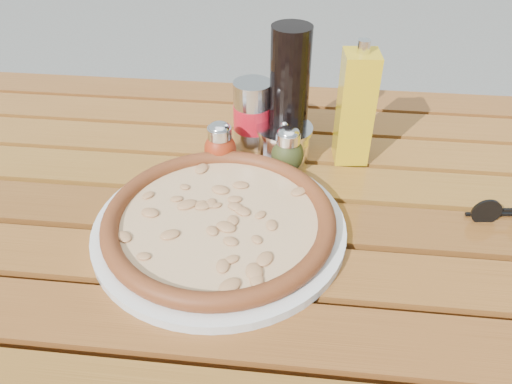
# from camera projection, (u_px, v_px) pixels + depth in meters

# --- Properties ---
(table) EXTENTS (1.40, 0.90, 0.75)m
(table) POSITION_uv_depth(u_px,v_px,m) (255.00, 252.00, 0.79)
(table) COLOR #3C210D
(table) RESTS_ON ground
(plate) EXTENTS (0.37, 0.37, 0.01)m
(plate) POSITION_uv_depth(u_px,v_px,m) (220.00, 227.00, 0.71)
(plate) COLOR silver
(plate) RESTS_ON table
(pizza) EXTENTS (0.35, 0.35, 0.03)m
(pizza) POSITION_uv_depth(u_px,v_px,m) (219.00, 219.00, 0.71)
(pizza) COLOR beige
(pizza) RESTS_ON plate
(pepper_shaker) EXTENTS (0.06, 0.06, 0.08)m
(pepper_shaker) POSITION_uv_depth(u_px,v_px,m) (220.00, 145.00, 0.83)
(pepper_shaker) COLOR #A63012
(pepper_shaker) RESTS_ON table
(oregano_shaker) EXTENTS (0.06, 0.06, 0.08)m
(oregano_shaker) POSITION_uv_depth(u_px,v_px,m) (288.00, 150.00, 0.82)
(oregano_shaker) COLOR #3A411A
(oregano_shaker) RESTS_ON table
(dark_bottle) EXTENTS (0.07, 0.07, 0.22)m
(dark_bottle) POSITION_uv_depth(u_px,v_px,m) (289.00, 92.00, 0.83)
(dark_bottle) COLOR black
(dark_bottle) RESTS_ON table
(soda_can) EXTENTS (0.08, 0.08, 0.12)m
(soda_can) POSITION_uv_depth(u_px,v_px,m) (252.00, 115.00, 0.87)
(soda_can) COLOR #B9B9BD
(soda_can) RESTS_ON table
(olive_oil_cruet) EXTENTS (0.06, 0.06, 0.21)m
(olive_oil_cruet) POSITION_uv_depth(u_px,v_px,m) (355.00, 108.00, 0.81)
(olive_oil_cruet) COLOR gold
(olive_oil_cruet) RESTS_ON table
(parmesan_tin) EXTENTS (0.11, 0.11, 0.07)m
(parmesan_tin) POSITION_uv_depth(u_px,v_px,m) (284.00, 141.00, 0.86)
(parmesan_tin) COLOR silver
(parmesan_tin) RESTS_ON table
(sunglasses) EXTENTS (0.11, 0.03, 0.04)m
(sunglasses) POSITION_uv_depth(u_px,v_px,m) (507.00, 212.00, 0.73)
(sunglasses) COLOR black
(sunglasses) RESTS_ON table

